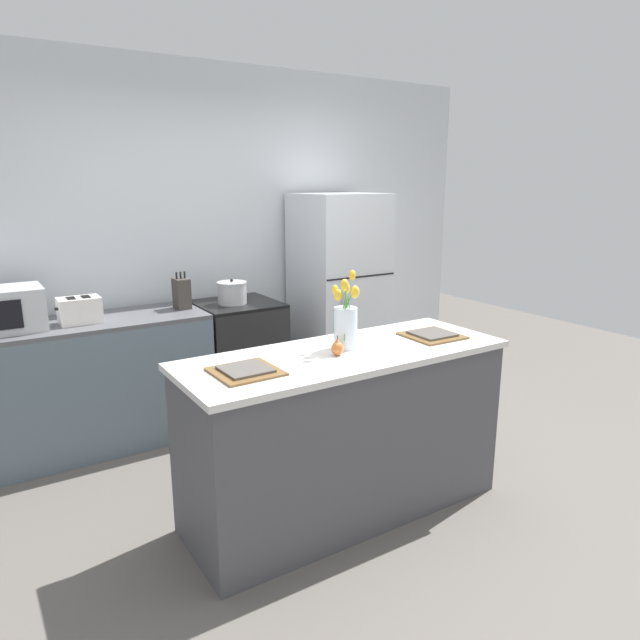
{
  "coord_description": "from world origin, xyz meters",
  "views": [
    {
      "loc": [
        -1.67,
        -2.37,
        1.82
      ],
      "look_at": [
        0.0,
        0.25,
        1.05
      ],
      "focal_mm": 32.0,
      "sensor_mm": 36.0,
      "label": 1
    }
  ],
  "objects_px": {
    "stove_range": "(239,358)",
    "toaster": "(80,310)",
    "flower_vase": "(346,323)",
    "plate_setting_left": "(246,371)",
    "cooking_pot": "(232,293)",
    "microwave": "(1,310)",
    "plate_setting_right": "(432,335)",
    "refrigerator": "(339,295)",
    "pear_figurine": "(337,348)",
    "knife_block": "(182,293)"
  },
  "relations": [
    {
      "from": "flower_vase",
      "to": "toaster",
      "type": "height_order",
      "value": "flower_vase"
    },
    {
      "from": "plate_setting_left",
      "to": "toaster",
      "type": "distance_m",
      "value": 1.65
    },
    {
      "from": "pear_figurine",
      "to": "cooking_pot",
      "type": "height_order",
      "value": "cooking_pot"
    },
    {
      "from": "microwave",
      "to": "knife_block",
      "type": "height_order",
      "value": "same"
    },
    {
      "from": "pear_figurine",
      "to": "toaster",
      "type": "relative_size",
      "value": 0.38
    },
    {
      "from": "stove_range",
      "to": "knife_block",
      "type": "distance_m",
      "value": 0.7
    },
    {
      "from": "stove_range",
      "to": "toaster",
      "type": "relative_size",
      "value": 3.22
    },
    {
      "from": "stove_range",
      "to": "toaster",
      "type": "distance_m",
      "value": 1.26
    },
    {
      "from": "pear_figurine",
      "to": "plate_setting_right",
      "type": "xyz_separation_m",
      "value": [
        0.67,
        0.01,
        -0.03
      ]
    },
    {
      "from": "refrigerator",
      "to": "microwave",
      "type": "relative_size",
      "value": 3.57
    },
    {
      "from": "flower_vase",
      "to": "pear_figurine",
      "type": "relative_size",
      "value": 3.99
    },
    {
      "from": "toaster",
      "to": "microwave",
      "type": "xyz_separation_m",
      "value": [
        -0.45,
        0.04,
        0.05
      ]
    },
    {
      "from": "plate_setting_left",
      "to": "cooking_pot",
      "type": "relative_size",
      "value": 1.36
    },
    {
      "from": "microwave",
      "to": "knife_block",
      "type": "distance_m",
      "value": 1.16
    },
    {
      "from": "plate_setting_right",
      "to": "cooking_pot",
      "type": "distance_m",
      "value": 1.7
    },
    {
      "from": "plate_setting_left",
      "to": "microwave",
      "type": "distance_m",
      "value": 1.86
    },
    {
      "from": "toaster",
      "to": "microwave",
      "type": "bearing_deg",
      "value": 174.9
    },
    {
      "from": "plate_setting_right",
      "to": "toaster",
      "type": "distance_m",
      "value": 2.28
    },
    {
      "from": "refrigerator",
      "to": "plate_setting_right",
      "type": "height_order",
      "value": "refrigerator"
    },
    {
      "from": "plate_setting_right",
      "to": "toaster",
      "type": "xyz_separation_m",
      "value": [
        -1.64,
        1.59,
        0.04
      ]
    },
    {
      "from": "refrigerator",
      "to": "flower_vase",
      "type": "height_order",
      "value": "refrigerator"
    },
    {
      "from": "flower_vase",
      "to": "microwave",
      "type": "distance_m",
      "value": 2.17
    },
    {
      "from": "stove_range",
      "to": "microwave",
      "type": "height_order",
      "value": "microwave"
    },
    {
      "from": "pear_figurine",
      "to": "plate_setting_left",
      "type": "bearing_deg",
      "value": 179.36
    },
    {
      "from": "microwave",
      "to": "knife_block",
      "type": "bearing_deg",
      "value": 1.53
    },
    {
      "from": "pear_figurine",
      "to": "plate_setting_right",
      "type": "relative_size",
      "value": 0.35
    },
    {
      "from": "knife_block",
      "to": "flower_vase",
      "type": "bearing_deg",
      "value": -77.25
    },
    {
      "from": "refrigerator",
      "to": "plate_setting_right",
      "type": "bearing_deg",
      "value": -105.61
    },
    {
      "from": "pear_figurine",
      "to": "flower_vase",
      "type": "bearing_deg",
      "value": 37.89
    },
    {
      "from": "plate_setting_left",
      "to": "plate_setting_right",
      "type": "relative_size",
      "value": 1.0
    },
    {
      "from": "refrigerator",
      "to": "microwave",
      "type": "bearing_deg",
      "value": -179.97
    },
    {
      "from": "pear_figurine",
      "to": "toaster",
      "type": "bearing_deg",
      "value": 121.21
    },
    {
      "from": "flower_vase",
      "to": "toaster",
      "type": "bearing_deg",
      "value": 125.46
    },
    {
      "from": "flower_vase",
      "to": "pear_figurine",
      "type": "xyz_separation_m",
      "value": [
        -0.11,
        -0.09,
        -0.1
      ]
    },
    {
      "from": "refrigerator",
      "to": "pear_figurine",
      "type": "height_order",
      "value": "refrigerator"
    },
    {
      "from": "stove_range",
      "to": "knife_block",
      "type": "xyz_separation_m",
      "value": [
        -0.42,
        0.03,
        0.56
      ]
    },
    {
      "from": "flower_vase",
      "to": "plate_setting_left",
      "type": "bearing_deg",
      "value": -172.81
    },
    {
      "from": "microwave",
      "to": "flower_vase",
      "type": "bearing_deg",
      "value": -45.51
    },
    {
      "from": "flower_vase",
      "to": "plate_setting_left",
      "type": "relative_size",
      "value": 1.38
    },
    {
      "from": "cooking_pot",
      "to": "refrigerator",
      "type": "bearing_deg",
      "value": 1.15
    },
    {
      "from": "stove_range",
      "to": "cooking_pot",
      "type": "xyz_separation_m",
      "value": [
        -0.05,
        -0.02,
        0.54
      ]
    },
    {
      "from": "plate_setting_left",
      "to": "knife_block",
      "type": "relative_size",
      "value": 1.14
    },
    {
      "from": "refrigerator",
      "to": "knife_block",
      "type": "relative_size",
      "value": 6.35
    },
    {
      "from": "microwave",
      "to": "knife_block",
      "type": "xyz_separation_m",
      "value": [
        1.16,
        0.03,
        -0.02
      ]
    },
    {
      "from": "plate_setting_right",
      "to": "stove_range",
      "type": "bearing_deg",
      "value": 106.89
    },
    {
      "from": "toaster",
      "to": "knife_block",
      "type": "xyz_separation_m",
      "value": [
        0.72,
        0.07,
        0.03
      ]
    },
    {
      "from": "plate_setting_left",
      "to": "knife_block",
      "type": "xyz_separation_m",
      "value": [
        0.27,
        1.66,
        0.07
      ]
    },
    {
      "from": "plate_setting_left",
      "to": "refrigerator",
      "type": "bearing_deg",
      "value": 44.75
    },
    {
      "from": "cooking_pot",
      "to": "microwave",
      "type": "relative_size",
      "value": 0.47
    },
    {
      "from": "flower_vase",
      "to": "microwave",
      "type": "relative_size",
      "value": 0.88
    }
  ]
}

